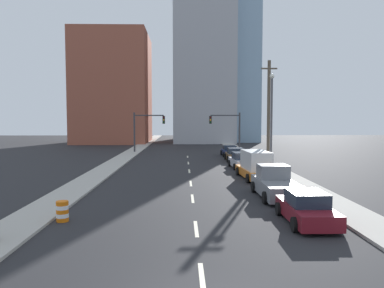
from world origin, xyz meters
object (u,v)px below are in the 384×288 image
object	(u,v)px
utility_pole_right_mid	(269,112)
traffic_barrel	(62,211)
sedan_silver	(242,161)
box_truck_orange	(256,166)
street_lamp	(272,114)
sedan_brown	(235,155)
pickup_truck_gray	(275,184)
sedan_navy	(230,151)
sedan_maroon	(307,209)
traffic_signal_left	(144,126)
traffic_signal_right	(230,126)

from	to	relation	value
utility_pole_right_mid	traffic_barrel	distance (m)	24.93
sedan_silver	box_truck_orange	bearing A→B (deg)	-91.82
street_lamp	sedan_brown	bearing A→B (deg)	114.69
pickup_truck_gray	sedan_navy	world-z (taller)	pickup_truck_gray
sedan_silver	sedan_navy	bearing A→B (deg)	85.95
sedan_navy	sedan_maroon	bearing A→B (deg)	-90.58
traffic_signal_left	street_lamp	distance (m)	21.73
utility_pole_right_mid	sedan_maroon	xyz separation A→B (m)	(-2.91, -20.51, -4.72)
sedan_maroon	sedan_brown	distance (m)	25.34
traffic_signal_left	box_truck_orange	distance (m)	26.12
box_truck_orange	pickup_truck_gray	bearing A→B (deg)	-94.37
sedan_brown	street_lamp	bearing A→B (deg)	-64.63
traffic_barrel	sedan_brown	bearing A→B (deg)	65.19
pickup_truck_gray	sedan_navy	size ratio (longest dim) A/B	1.24
pickup_truck_gray	sedan_navy	xyz separation A→B (m)	(0.33, 25.06, -0.15)
sedan_silver	traffic_signal_left	bearing A→B (deg)	120.74
utility_pole_right_mid	pickup_truck_gray	xyz separation A→B (m)	(-2.93, -14.82, -4.60)
sedan_brown	traffic_barrel	bearing A→B (deg)	-114.13
street_lamp	pickup_truck_gray	bearing A→B (deg)	-102.17
pickup_truck_gray	sedan_maroon	bearing A→B (deg)	-90.27
traffic_barrel	box_truck_orange	world-z (taller)	box_truck_orange
utility_pole_right_mid	sedan_navy	size ratio (longest dim) A/B	2.43
traffic_signal_right	street_lamp	xyz separation A→B (m)	(1.92, -16.48, 1.53)
utility_pole_right_mid	traffic_signal_right	bearing A→B (deg)	96.89
traffic_barrel	pickup_truck_gray	distance (m)	12.31
sedan_navy	traffic_signal_right	bearing A→B (deg)	82.13
traffic_signal_left	sedan_silver	size ratio (longest dim) A/B	1.19
sedan_silver	sedan_brown	xyz separation A→B (m)	(0.26, 6.30, -0.02)
pickup_truck_gray	box_truck_orange	world-z (taller)	box_truck_orange
sedan_brown	traffic_signal_right	bearing A→B (deg)	86.58
traffic_signal_left	traffic_signal_right	size ratio (longest dim) A/B	1.00
traffic_signal_right	sedan_maroon	size ratio (longest dim) A/B	1.28
sedan_maroon	sedan_silver	distance (m)	19.04
utility_pole_right_mid	sedan_brown	distance (m)	7.24
box_truck_orange	sedan_brown	size ratio (longest dim) A/B	1.34
sedan_maroon	sedan_silver	xyz separation A→B (m)	(0.02, 19.04, 0.03)
utility_pole_right_mid	sedan_maroon	size ratio (longest dim) A/B	2.39
street_lamp	traffic_signal_left	bearing A→B (deg)	130.52
sedan_brown	sedan_navy	size ratio (longest dim) A/B	1.06
pickup_truck_gray	utility_pole_right_mid	bearing A→B (deg)	78.41
traffic_barrel	sedan_navy	distance (m)	32.33
pickup_truck_gray	traffic_signal_left	bearing A→B (deg)	109.71
utility_pole_right_mid	traffic_barrel	world-z (taller)	utility_pole_right_mid
sedan_brown	sedan_navy	distance (m)	5.41
traffic_signal_left	box_truck_orange	bearing A→B (deg)	-64.41
traffic_signal_right	street_lamp	distance (m)	16.66
traffic_signal_right	sedan_maroon	distance (m)	36.12
traffic_signal_right	pickup_truck_gray	world-z (taller)	traffic_signal_right
traffic_signal_left	street_lamp	world-z (taller)	street_lamp
traffic_barrel	utility_pole_right_mid	bearing A→B (deg)	54.78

